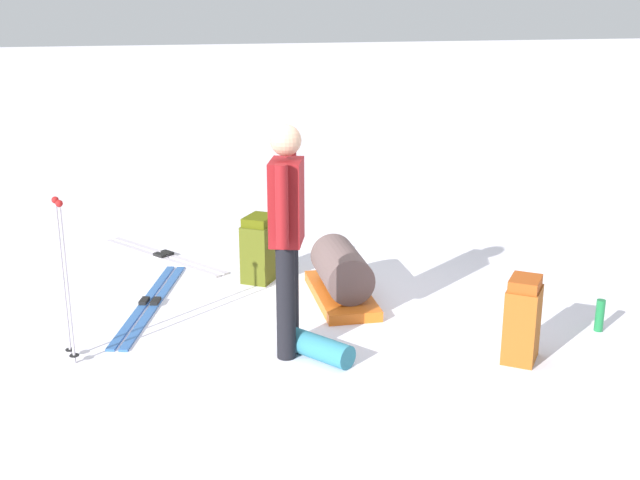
{
  "coord_description": "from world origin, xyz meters",
  "views": [
    {
      "loc": [
        5.8,
        -1.45,
        2.53
      ],
      "look_at": [
        0.0,
        0.0,
        0.7
      ],
      "focal_mm": 44.55,
      "sensor_mm": 36.0,
      "label": 1
    }
  ],
  "objects_px": {
    "skier_standing": "(287,229)",
    "ski_poles_planted_near": "(64,272)",
    "gear_sled": "(341,275)",
    "ski_pair_far": "(150,303)",
    "backpack_large_dark": "(522,320)",
    "ski_pair_near": "(164,256)",
    "backpack_bright": "(260,249)",
    "sleeping_mat_rolled": "(319,348)",
    "thermos_bottle": "(600,315)"
  },
  "relations": [
    {
      "from": "ski_pair_far",
      "to": "backpack_bright",
      "type": "relative_size",
      "value": 3.02
    },
    {
      "from": "ski_poles_planted_near",
      "to": "backpack_bright",
      "type": "bearing_deg",
      "value": 129.92
    },
    {
      "from": "backpack_large_dark",
      "to": "gear_sled",
      "type": "xyz_separation_m",
      "value": [
        -1.47,
        -0.94,
        -0.08
      ]
    },
    {
      "from": "ski_pair_near",
      "to": "ski_pair_far",
      "type": "height_order",
      "value": "same"
    },
    {
      "from": "skier_standing",
      "to": "ski_pair_near",
      "type": "height_order",
      "value": "skier_standing"
    },
    {
      "from": "ski_poles_planted_near",
      "to": "thermos_bottle",
      "type": "xyz_separation_m",
      "value": [
        0.46,
        4.02,
        -0.55
      ]
    },
    {
      "from": "ski_pair_far",
      "to": "thermos_bottle",
      "type": "relative_size",
      "value": 7.2
    },
    {
      "from": "backpack_large_dark",
      "to": "sleeping_mat_rolled",
      "type": "distance_m",
      "value": 1.48
    },
    {
      "from": "skier_standing",
      "to": "ski_pair_near",
      "type": "relative_size",
      "value": 1.1
    },
    {
      "from": "ski_pair_far",
      "to": "sleeping_mat_rolled",
      "type": "distance_m",
      "value": 1.81
    },
    {
      "from": "ski_pair_far",
      "to": "ski_poles_planted_near",
      "type": "height_order",
      "value": "ski_poles_planted_near"
    },
    {
      "from": "ski_pair_far",
      "to": "backpack_large_dark",
      "type": "bearing_deg",
      "value": 55.71
    },
    {
      "from": "backpack_large_dark",
      "to": "ski_poles_planted_near",
      "type": "distance_m",
      "value": 3.28
    },
    {
      "from": "ski_pair_far",
      "to": "gear_sled",
      "type": "distance_m",
      "value": 1.67
    },
    {
      "from": "ski_pair_near",
      "to": "gear_sled",
      "type": "bearing_deg",
      "value": 42.21
    },
    {
      "from": "backpack_bright",
      "to": "ski_poles_planted_near",
      "type": "bearing_deg",
      "value": -50.08
    },
    {
      "from": "backpack_bright",
      "to": "sleeping_mat_rolled",
      "type": "bearing_deg",
      "value": 3.68
    },
    {
      "from": "skier_standing",
      "to": "ski_poles_planted_near",
      "type": "xyz_separation_m",
      "value": [
        -0.23,
        -1.56,
        -0.28
      ]
    },
    {
      "from": "backpack_bright",
      "to": "ski_pair_far",
      "type": "bearing_deg",
      "value": -69.32
    },
    {
      "from": "backpack_bright",
      "to": "thermos_bottle",
      "type": "xyz_separation_m",
      "value": [
        1.82,
        2.39,
        -0.17
      ]
    },
    {
      "from": "ski_pair_near",
      "to": "ski_pair_far",
      "type": "xyz_separation_m",
      "value": [
        1.3,
        -0.19,
        -0.0
      ]
    },
    {
      "from": "backpack_large_dark",
      "to": "gear_sled",
      "type": "bearing_deg",
      "value": -147.28
    },
    {
      "from": "skier_standing",
      "to": "ski_pair_far",
      "type": "xyz_separation_m",
      "value": [
        -1.21,
        -0.96,
        -0.94
      ]
    },
    {
      "from": "ski_pair_far",
      "to": "backpack_large_dark",
      "type": "xyz_separation_m",
      "value": [
        1.75,
        2.57,
        0.3
      ]
    },
    {
      "from": "backpack_bright",
      "to": "thermos_bottle",
      "type": "height_order",
      "value": "backpack_bright"
    },
    {
      "from": "backpack_bright",
      "to": "thermos_bottle",
      "type": "bearing_deg",
      "value": 52.74
    },
    {
      "from": "ski_pair_near",
      "to": "thermos_bottle",
      "type": "height_order",
      "value": "thermos_bottle"
    },
    {
      "from": "backpack_bright",
      "to": "gear_sled",
      "type": "distance_m",
      "value": 0.9
    },
    {
      "from": "ski_pair_near",
      "to": "gear_sled",
      "type": "relative_size",
      "value": 1.36
    },
    {
      "from": "ski_pair_near",
      "to": "ski_poles_planted_near",
      "type": "distance_m",
      "value": 2.49
    },
    {
      "from": "gear_sled",
      "to": "ski_pair_far",
      "type": "bearing_deg",
      "value": -99.95
    },
    {
      "from": "skier_standing",
      "to": "backpack_large_dark",
      "type": "bearing_deg",
      "value": 71.15
    },
    {
      "from": "backpack_bright",
      "to": "ski_pair_near",
      "type": "bearing_deg",
      "value": -137.11
    },
    {
      "from": "skier_standing",
      "to": "ski_poles_planted_near",
      "type": "relative_size",
      "value": 1.4
    },
    {
      "from": "gear_sled",
      "to": "thermos_bottle",
      "type": "relative_size",
      "value": 4.39
    },
    {
      "from": "backpack_bright",
      "to": "gear_sled",
      "type": "height_order",
      "value": "backpack_bright"
    },
    {
      "from": "ski_pair_near",
      "to": "thermos_bottle",
      "type": "relative_size",
      "value": 5.95
    },
    {
      "from": "ski_pair_near",
      "to": "ski_poles_planted_near",
      "type": "relative_size",
      "value": 1.27
    },
    {
      "from": "ski_poles_planted_near",
      "to": "gear_sled",
      "type": "relative_size",
      "value": 1.07
    },
    {
      "from": "gear_sled",
      "to": "thermos_bottle",
      "type": "height_order",
      "value": "gear_sled"
    },
    {
      "from": "skier_standing",
      "to": "backpack_large_dark",
      "type": "relative_size",
      "value": 2.69
    },
    {
      "from": "backpack_large_dark",
      "to": "ski_pair_far",
      "type": "bearing_deg",
      "value": -124.29
    },
    {
      "from": "ski_poles_planted_near",
      "to": "gear_sled",
      "type": "bearing_deg",
      "value": 107.17
    },
    {
      "from": "skier_standing",
      "to": "gear_sled",
      "type": "height_order",
      "value": "skier_standing"
    },
    {
      "from": "skier_standing",
      "to": "gear_sled",
      "type": "bearing_deg",
      "value": 144.08
    },
    {
      "from": "backpack_bright",
      "to": "thermos_bottle",
      "type": "distance_m",
      "value": 3.01
    },
    {
      "from": "ski_poles_planted_near",
      "to": "sleeping_mat_rolled",
      "type": "bearing_deg",
      "value": 76.5
    },
    {
      "from": "ski_poles_planted_near",
      "to": "gear_sled",
      "type": "distance_m",
      "value": 2.37
    },
    {
      "from": "ski_pair_near",
      "to": "sleeping_mat_rolled",
      "type": "height_order",
      "value": "sleeping_mat_rolled"
    },
    {
      "from": "backpack_large_dark",
      "to": "sleeping_mat_rolled",
      "type": "bearing_deg",
      "value": -104.31
    }
  ]
}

